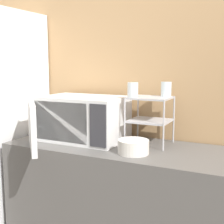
{
  "coord_description": "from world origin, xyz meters",
  "views": [
    {
      "loc": [
        0.51,
        -1.43,
        1.4
      ],
      "look_at": [
        -0.34,
        0.31,
        1.1
      ],
      "focal_mm": 50.0,
      "sensor_mm": 36.0,
      "label": 1
    }
  ],
  "objects_px": {
    "dish_rack": "(150,110)",
    "glass_back_right": "(166,89)",
    "microwave": "(81,119)",
    "glass_front_left": "(133,90)",
    "bowl": "(133,147)"
  },
  "relations": [
    {
      "from": "glass_front_left",
      "to": "glass_back_right",
      "type": "distance_m",
      "value": 0.22
    },
    {
      "from": "bowl",
      "to": "microwave",
      "type": "bearing_deg",
      "value": 162.08
    },
    {
      "from": "glass_front_left",
      "to": "dish_rack",
      "type": "bearing_deg",
      "value": 41.29
    },
    {
      "from": "microwave",
      "to": "dish_rack",
      "type": "relative_size",
      "value": 2.34
    },
    {
      "from": "dish_rack",
      "to": "glass_back_right",
      "type": "relative_size",
      "value": 3.27
    },
    {
      "from": "dish_rack",
      "to": "microwave",
      "type": "bearing_deg",
      "value": -167.47
    },
    {
      "from": "microwave",
      "to": "bowl",
      "type": "bearing_deg",
      "value": -17.92
    },
    {
      "from": "dish_rack",
      "to": "glass_front_left",
      "type": "relative_size",
      "value": 3.27
    },
    {
      "from": "glass_front_left",
      "to": "glass_back_right",
      "type": "xyz_separation_m",
      "value": [
        0.17,
        0.15,
        0.0
      ]
    },
    {
      "from": "dish_rack",
      "to": "glass_back_right",
      "type": "height_order",
      "value": "glass_back_right"
    },
    {
      "from": "bowl",
      "to": "glass_front_left",
      "type": "bearing_deg",
      "value": 114.38
    },
    {
      "from": "microwave",
      "to": "glass_back_right",
      "type": "relative_size",
      "value": 7.64
    },
    {
      "from": "glass_front_left",
      "to": "glass_back_right",
      "type": "relative_size",
      "value": 1.0
    },
    {
      "from": "dish_rack",
      "to": "glass_back_right",
      "type": "xyz_separation_m",
      "value": [
        0.08,
        0.07,
        0.13
      ]
    },
    {
      "from": "microwave",
      "to": "glass_front_left",
      "type": "height_order",
      "value": "glass_front_left"
    }
  ]
}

